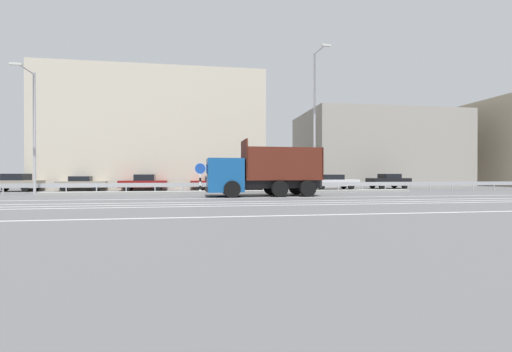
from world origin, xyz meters
name	(u,v)px	position (x,y,z in m)	size (l,w,h in m)	color
ground_plane	(241,195)	(0.00, 0.00, 0.00)	(320.00, 320.00, 0.00)	#565659
lane_strip_0	(270,198)	(1.34, -3.58, 0.00)	(50.44, 0.16, 0.01)	silver
lane_strip_1	(279,201)	(1.34, -6.15, 0.00)	(50.44, 0.16, 0.01)	silver
lane_strip_2	(285,203)	(1.34, -7.42, 0.00)	(50.44, 0.16, 0.01)	silver
lane_strip_3	(290,205)	(1.34, -8.45, 0.00)	(50.44, 0.16, 0.01)	silver
lane_strip_4	(318,215)	(1.34, -12.31, 0.00)	(50.44, 0.16, 0.01)	silver
median_island	(238,192)	(0.00, 1.81, 0.09)	(27.74, 1.10, 0.18)	gray
median_guardrail	(237,185)	(0.00, 2.68, 0.57)	(50.44, 0.09, 0.78)	#9EA0A5
dump_truck	(250,176)	(0.36, -1.81, 1.29)	(7.63, 2.96, 3.66)	#144C8C
median_road_sign	(200,177)	(-2.86, 1.81, 1.24)	(0.85, 0.16, 2.28)	white
street_lamp_0	(33,125)	(-14.20, 1.65, 4.79)	(0.71, 2.70, 8.51)	#ADADB2
street_lamp_1	(315,116)	(5.98, 1.64, 5.99)	(0.71, 2.28, 10.98)	#ADADB2
parked_car_0	(15,183)	(-18.00, 7.09, 0.73)	(4.06, 1.98, 1.47)	gray
parked_car_1	(82,183)	(-12.90, 7.45, 0.65)	(4.07, 2.11, 1.25)	gray
parked_car_2	(144,183)	(-7.72, 6.82, 0.71)	(4.05, 1.94, 1.41)	maroon
parked_car_3	(213,183)	(-1.72, 7.52, 0.65)	(4.14, 2.07, 1.23)	maroon
parked_car_4	(264,183)	(2.99, 7.31, 0.64)	(4.22, 1.98, 1.21)	black
parked_car_5	(333,182)	(9.50, 6.91, 0.71)	(4.81, 1.93, 1.39)	silver
parked_car_6	(388,181)	(15.55, 7.49, 0.75)	(4.08, 2.06, 1.46)	black
background_building_0	(160,135)	(-7.20, 14.04, 5.68)	(20.90, 12.49, 11.36)	beige
background_building_1	(375,150)	(18.98, 16.49, 4.48)	(18.45, 11.96, 8.96)	gray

